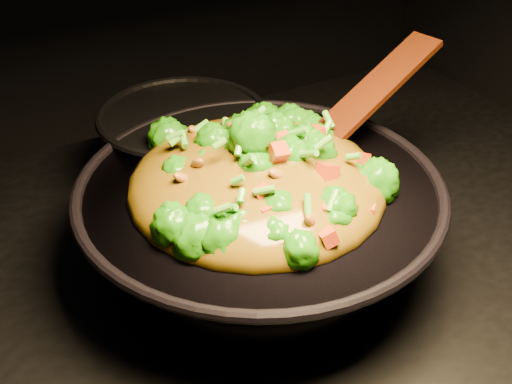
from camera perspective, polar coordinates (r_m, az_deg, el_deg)
wok at (r=0.86m, az=0.32°, el=-3.07°), size 0.57×0.57×0.13m
stir_fry at (r=0.79m, az=0.05°, el=3.61°), size 0.36×0.36×0.11m
spatula at (r=0.90m, az=8.68°, el=7.25°), size 0.32×0.12×0.13m
back_pot at (r=1.02m, az=-6.32°, el=3.64°), size 0.31×0.31×0.14m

